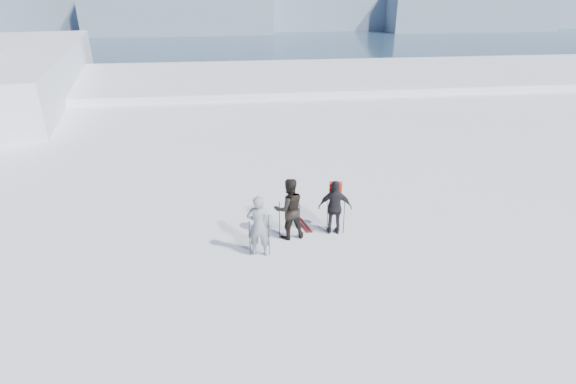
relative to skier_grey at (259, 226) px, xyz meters
name	(u,v)px	position (x,y,z in m)	size (l,w,h in m)	color
lake_basin	(274,150)	(3.41, 28.04, -7.46)	(820.00, 820.00, 71.62)	white
far_mountain_range	(256,5)	(33.01, 452.83, -8.15)	(770.00, 110.00, 53.00)	slate
skier_grey	(259,226)	(0.00, 0.00, 0.00)	(0.70, 0.46, 1.91)	gray
skier_dark	(289,209)	(1.01, 0.88, 0.05)	(0.97, 0.76, 2.01)	black
skier_pack	(335,207)	(2.50, 0.95, -0.05)	(1.06, 0.44, 1.82)	black
backpack	(336,170)	(2.55, 1.20, 1.12)	(0.39, 0.22, 0.52)	red
ski_poles	(295,225)	(1.15, 0.52, -0.35)	(3.08, 1.01, 1.34)	black
skis_loose	(300,221)	(1.53, 1.86, -0.94)	(0.60, 1.68, 0.03)	black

